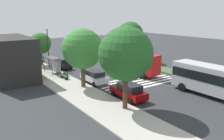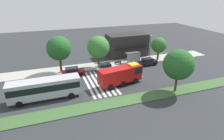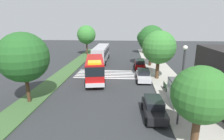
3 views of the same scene
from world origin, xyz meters
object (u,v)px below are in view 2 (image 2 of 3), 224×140
fire_truck (122,74)px  parked_car_mid (106,67)px  sidewalk_tree_west (59,48)px  median_tree_west (179,65)px  street_lamp (150,46)px  sidewalk_tree_far_east (159,45)px  parked_car_west (73,71)px  sidewalk_tree_center (98,47)px  transit_bus (45,88)px  bus_stop_shelter (133,56)px  bench_near_shelter (118,63)px  parked_car_east (148,62)px

fire_truck → parked_car_mid: fire_truck is taller
sidewalk_tree_west → median_tree_west: (17.99, -15.36, -0.41)m
fire_truck → street_lamp: 14.41m
sidewalk_tree_far_east → median_tree_west: size_ratio=0.77×
fire_truck → median_tree_west: size_ratio=1.19×
parked_car_west → sidewalk_tree_center: size_ratio=0.64×
transit_bus → bus_stop_shelter: size_ratio=3.21×
bus_stop_shelter → bench_near_shelter: 4.20m
street_lamp → median_tree_west: size_ratio=0.89×
parked_car_west → parked_car_east: bearing=0.7°
parked_car_east → bench_near_shelter: 7.15m
parked_car_west → median_tree_west: 21.02m
bus_stop_shelter → parked_car_east: bearing=-43.1°
sidewalk_tree_west → sidewalk_tree_center: bearing=-0.0°
transit_bus → sidewalk_tree_west: (3.52, 10.33, 3.43)m
parked_car_east → bus_stop_shelter: bus_stop_shelter is taller
transit_bus → bench_near_shelter: transit_bus is taller
fire_truck → sidewalk_tree_center: (-1.84, 9.38, 2.97)m
transit_bus → median_tree_west: median_tree_west is taller
transit_bus → sidewalk_tree_far_east: size_ratio=1.94×
parked_car_east → fire_truck: bearing=-145.2°
parked_car_mid → sidewalk_tree_far_east: size_ratio=0.78×
fire_truck → bus_stop_shelter: (6.99, 9.69, -0.08)m
transit_bus → bench_near_shelter: 19.93m
bus_stop_shelter → fire_truck: bearing=-125.8°
parked_car_mid → median_tree_west: size_ratio=0.60×
bus_stop_shelter → median_tree_west: median_tree_west is taller
transit_bus → sidewalk_tree_far_east: sidewalk_tree_far_east is taller
street_lamp → sidewalk_tree_center: (-12.91, 0.40, 0.87)m
sidewalk_tree_far_east → street_lamp: bearing=-171.6°
sidewalk_tree_center → street_lamp: bearing=-1.8°
sidewalk_tree_west → sidewalk_tree_far_east: size_ratio=1.37×
parked_car_mid → bench_near_shelter: size_ratio=2.82×
parked_car_east → sidewalk_tree_center: 12.40m
parked_car_west → sidewalk_tree_far_east: size_ratio=0.81×
sidewalk_tree_center → bench_near_shelter: bearing=4.0°
sidewalk_tree_west → sidewalk_tree_far_east: bearing=-0.0°
parked_car_mid → sidewalk_tree_far_east: (14.64, 2.20, 3.11)m
sidewalk_tree_west → sidewalk_tree_center: size_ratio=1.08×
parked_car_west → parked_car_east: parked_car_east is taller
parked_car_mid → bus_stop_shelter: bus_stop_shelter is taller
transit_bus → median_tree_west: size_ratio=1.49×
fire_truck → sidewalk_tree_center: 10.01m
bench_near_shelter → median_tree_west: size_ratio=0.21×
parked_car_west → median_tree_west: (15.84, -13.17, 4.18)m
sidewalk_tree_center → transit_bus: bearing=-139.2°
street_lamp → bus_stop_shelter: bearing=170.1°
median_tree_west → bus_stop_shelter: bearing=92.7°
parked_car_east → bus_stop_shelter: 3.81m
fire_truck → bench_near_shelter: bearing=63.1°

